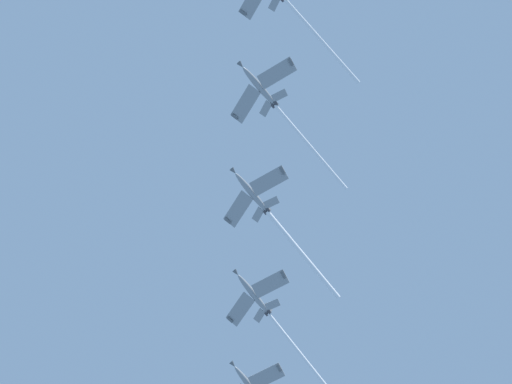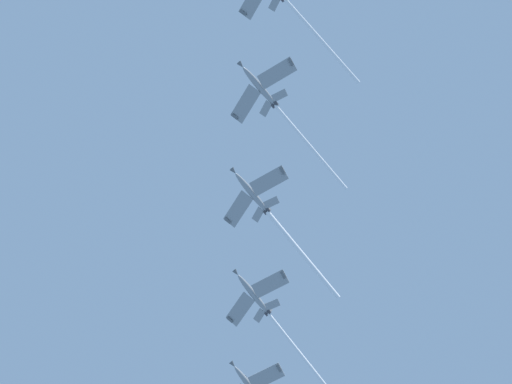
# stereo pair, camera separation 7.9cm
# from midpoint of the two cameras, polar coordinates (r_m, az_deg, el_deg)

# --- Properties ---
(jet_second) EXTENTS (22.58, 30.88, 19.54)m
(jet_second) POSITION_cam_midpoint_polar(r_m,az_deg,el_deg) (178.72, 1.22, 6.79)
(jet_second) COLOR gray
(jet_third) EXTENTS (23.00, 31.49, 19.92)m
(jet_third) POSITION_cam_midpoint_polar(r_m,az_deg,el_deg) (180.29, 1.17, -1.85)
(jet_third) COLOR gray
(jet_fourth) EXTENTS (23.14, 31.69, 20.77)m
(jet_fourth) POSITION_cam_midpoint_polar(r_m,az_deg,el_deg) (187.94, 0.76, -8.83)
(jet_fourth) COLOR gray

